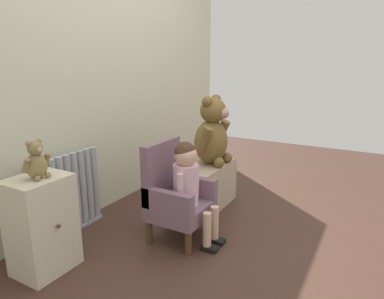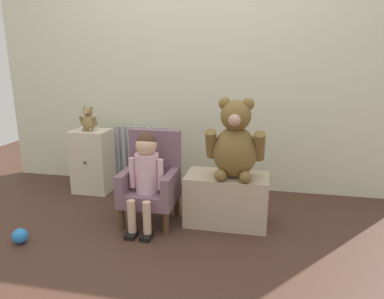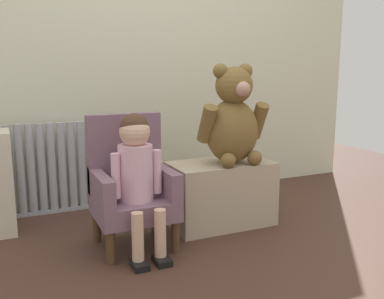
{
  "view_description": "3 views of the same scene",
  "coord_description": "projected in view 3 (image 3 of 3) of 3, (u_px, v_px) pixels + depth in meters",
  "views": [
    {
      "loc": [
        -2.03,
        -0.69,
        1.21
      ],
      "look_at": [
        0.15,
        0.54,
        0.55
      ],
      "focal_mm": 32.0,
      "sensor_mm": 36.0,
      "label": 1
    },
    {
      "loc": [
        0.6,
        -1.81,
        1.18
      ],
      "look_at": [
        0.13,
        0.47,
        0.57
      ],
      "focal_mm": 32.0,
      "sensor_mm": 36.0,
      "label": 2
    },
    {
      "loc": [
        -0.78,
        -1.58,
        0.9
      ],
      "look_at": [
        0.17,
        0.49,
        0.47
      ],
      "focal_mm": 40.0,
      "sensor_mm": 36.0,
      "label": 3
    }
  ],
  "objects": [
    {
      "name": "radiator",
      "position": [
        52.0,
        169.0,
        2.69
      ],
      "size": [
        0.56,
        0.05,
        0.58
      ],
      "color": "#A9ADB9",
      "rests_on": "ground_plane"
    },
    {
      "name": "large_teddy_bear",
      "position": [
        233.0,
        120.0,
        2.41
      ],
      "size": [
        0.41,
        0.29,
        0.56
      ],
      "color": "brown",
      "rests_on": "low_bench"
    },
    {
      "name": "ground_plane",
      "position": [
        203.0,
        276.0,
        1.9
      ],
      "size": [
        6.0,
        6.0,
        0.0
      ],
      "primitive_type": "plane",
      "color": "#432A20"
    },
    {
      "name": "back_wall",
      "position": [
        119.0,
        24.0,
        2.84
      ],
      "size": [
        3.8,
        0.05,
        2.4
      ],
      "primitive_type": "cube",
      "color": "beige",
      "rests_on": "ground_plane"
    },
    {
      "name": "child_figure",
      "position": [
        137.0,
        165.0,
        2.08
      ],
      "size": [
        0.25,
        0.35,
        0.69
      ],
      "color": "beige",
      "rests_on": "ground_plane"
    },
    {
      "name": "low_bench",
      "position": [
        221.0,
        194.0,
        2.5
      ],
      "size": [
        0.59,
        0.32,
        0.37
      ],
      "primitive_type": "cube",
      "color": "tan",
      "rests_on": "ground_plane"
    },
    {
      "name": "child_armchair",
      "position": [
        131.0,
        186.0,
        2.21
      ],
      "size": [
        0.39,
        0.37,
        0.67
      ],
      "color": "#765868",
      "rests_on": "ground_plane"
    }
  ]
}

